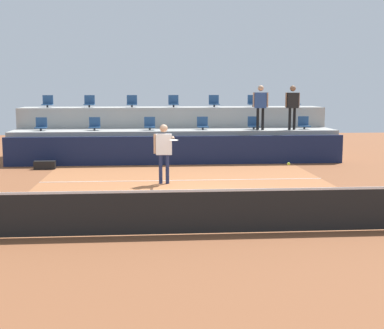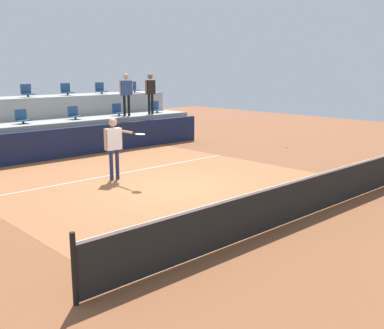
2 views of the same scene
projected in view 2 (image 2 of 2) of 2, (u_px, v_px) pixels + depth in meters
ground_plane at (171, 188)px, 12.77m from camera, size 40.00×40.00×0.00m
court_inner_paint at (149, 181)px, 13.48m from camera, size 9.00×10.00×0.01m
court_service_line at (122, 173)px, 14.48m from camera, size 9.00×0.06×0.00m
tennis_net at (293, 199)px, 9.81m from camera, size 10.48×0.08×1.07m
sponsor_backboard at (65, 143)px, 16.93m from camera, size 13.00×0.16×1.10m
seating_tier_lower at (49, 137)px, 17.85m from camera, size 13.00×1.80×1.25m
seating_tier_upper at (28, 122)px, 19.04m from camera, size 13.00×1.80×2.10m
stadium_chair_lower_mid_left at (22, 118)px, 16.94m from camera, size 0.44×0.40×0.52m
stadium_chair_lower_mid_right at (74, 114)px, 18.37m from camera, size 0.44×0.40×0.52m
stadium_chair_lower_right at (118, 111)px, 19.77m from camera, size 0.44×0.40×0.52m
stadium_chair_lower_far_right at (156, 108)px, 21.18m from camera, size 0.44×0.40×0.52m
stadium_chair_upper_center at (27, 92)px, 18.75m from camera, size 0.44×0.40×0.52m
stadium_chair_upper_mid_right at (66, 90)px, 19.94m from camera, size 0.44×0.40×0.52m
stadium_chair_upper_right at (101, 89)px, 21.10m from camera, size 0.44×0.40×0.52m
stadium_chair_upper_far_right at (134, 88)px, 22.34m from camera, size 0.44×0.40×0.52m
tennis_player at (114, 142)px, 13.43m from camera, size 0.71×1.24×1.83m
spectator_in_white at (126, 90)px, 19.45m from camera, size 0.62×0.28×1.78m
spectator_leaning_on_rail at (150, 90)px, 20.32m from camera, size 0.62×0.27×1.77m
tennis_ball at (287, 147)px, 12.39m from camera, size 0.07×0.07×0.07m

